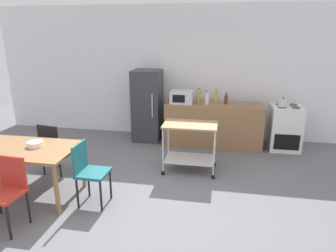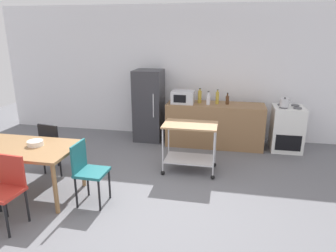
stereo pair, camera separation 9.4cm
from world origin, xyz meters
The scene contains 17 objects.
ground_plane centered at (0.00, 0.00, 0.00)m, with size 12.00×12.00×0.00m, color slate.
back_wall centered at (0.00, 3.20, 1.45)m, with size 8.40×0.12×2.90m, color white.
kitchen_counter centered at (0.90, 2.60, 0.45)m, with size 2.00×0.64×0.90m, color olive.
dining_table centered at (-1.69, -0.03, 0.67)m, with size 1.50×0.90×0.75m.
chair_black centered at (-1.66, 0.70, 0.52)m, with size 0.46×0.46×0.89m.
chair_teal centered at (-0.69, -0.09, 0.52)m, with size 0.41×0.41×0.89m.
chair_red centered at (-1.43, -0.77, 0.52)m, with size 0.43×0.43×0.89m.
stove_oven centered at (2.35, 2.62, 0.45)m, with size 0.60×0.61×0.92m.
refrigerator centered at (-0.55, 2.70, 0.78)m, with size 0.60×0.63×1.55m.
kitchen_cart centered at (0.56, 1.22, 0.57)m, with size 0.91×0.57×0.85m.
microwave centered at (0.23, 2.52, 1.03)m, with size 0.46×0.35×0.26m.
bottle_sparkling_water centered at (0.57, 2.63, 1.03)m, with size 0.08×0.08×0.31m.
bottle_soy_sauce centered at (0.75, 2.50, 1.01)m, with size 0.08×0.08×0.27m.
bottle_hot_sauce centered at (0.93, 2.60, 1.03)m, with size 0.07×0.07×0.30m.
bottle_vinegar centered at (1.13, 2.61, 0.99)m, with size 0.07×0.07×0.24m.
fruit_bowl centered at (-1.54, 0.04, 0.79)m, with size 0.22×0.22×0.07m, color white.
kettle centered at (2.23, 2.52, 1.00)m, with size 0.24×0.17×0.19m.
Camera 1 is at (1.07, -3.68, 2.32)m, focal length 32.85 mm.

